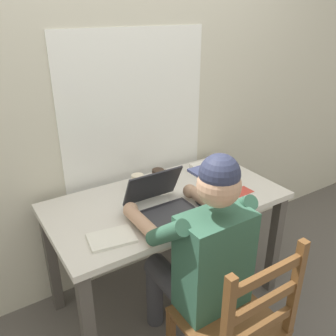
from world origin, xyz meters
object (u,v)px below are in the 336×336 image
at_px(wooden_chair, 236,326).
at_px(coffee_mug_white, 138,182).
at_px(computer_mouse, 202,202).
at_px(book_stack_main, 206,168).
at_px(desk, 167,214).
at_px(coffee_mug_dark, 158,176).
at_px(laptop, 162,204).
at_px(landscape_photo_print, 241,192).
at_px(seated_person, 200,253).

relative_size(wooden_chair, coffee_mug_white, 8.27).
xyz_separation_m(computer_mouse, book_stack_main, (0.30, 0.34, 0.01)).
xyz_separation_m(desk, coffee_mug_dark, (0.07, 0.21, 0.15)).
height_order(wooden_chair, book_stack_main, wooden_chair).
distance_m(desk, coffee_mug_white, 0.26).
distance_m(coffee_mug_white, book_stack_main, 0.51).
height_order(coffee_mug_white, book_stack_main, coffee_mug_white).
bearing_deg(coffee_mug_dark, coffee_mug_white, -169.80).
relative_size(computer_mouse, coffee_mug_white, 0.89).
bearing_deg(coffee_mug_dark, wooden_chair, -99.37).
bearing_deg(laptop, coffee_mug_dark, 62.04).
xyz_separation_m(coffee_mug_white, landscape_photo_print, (0.51, -0.35, -0.05)).
bearing_deg(book_stack_main, wooden_chair, -119.74).
height_order(coffee_mug_white, landscape_photo_print, coffee_mug_white).
relative_size(laptop, coffee_mug_white, 2.97).
distance_m(computer_mouse, coffee_mug_dark, 0.38).
height_order(coffee_mug_white, coffee_mug_dark, coffee_mug_white).
xyz_separation_m(computer_mouse, landscape_photo_print, (0.30, -0.00, -0.02)).
xyz_separation_m(seated_person, wooden_chair, (-0.00, -0.28, -0.22)).
height_order(seated_person, coffee_mug_dark, seated_person).
relative_size(computer_mouse, coffee_mug_dark, 0.88).
bearing_deg(desk, book_stack_main, 22.39).
bearing_deg(coffee_mug_dark, seated_person, -103.34).
relative_size(laptop, landscape_photo_print, 2.56).
bearing_deg(landscape_photo_print, desk, 155.38).
distance_m(seated_person, coffee_mug_white, 0.62).
relative_size(seated_person, wooden_chair, 1.33).
xyz_separation_m(wooden_chair, laptop, (-0.02, 0.60, 0.35)).
height_order(desk, coffee_mug_dark, coffee_mug_dark).
height_order(seated_person, laptop, seated_person).
bearing_deg(laptop, landscape_photo_print, -6.88).
bearing_deg(computer_mouse, desk, 126.39).
relative_size(wooden_chair, book_stack_main, 4.54).
relative_size(seated_person, book_stack_main, 6.04).
height_order(computer_mouse, landscape_photo_print, computer_mouse).
bearing_deg(computer_mouse, coffee_mug_dark, 98.06).
distance_m(desk, seated_person, 0.44).
relative_size(wooden_chair, coffee_mug_dark, 8.10).
bearing_deg(coffee_mug_white, wooden_chair, -89.43).
distance_m(computer_mouse, landscape_photo_print, 0.30).
height_order(desk, computer_mouse, computer_mouse).
distance_m(seated_person, laptop, 0.34).
height_order(laptop, book_stack_main, laptop).
relative_size(book_stack_main, landscape_photo_print, 1.56).
relative_size(computer_mouse, landscape_photo_print, 0.77).
height_order(computer_mouse, coffee_mug_white, coffee_mug_white).
height_order(coffee_mug_dark, landscape_photo_print, coffee_mug_dark).
bearing_deg(desk, laptop, -132.21).
bearing_deg(coffee_mug_dark, book_stack_main, -5.87).
bearing_deg(computer_mouse, book_stack_main, 48.93).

